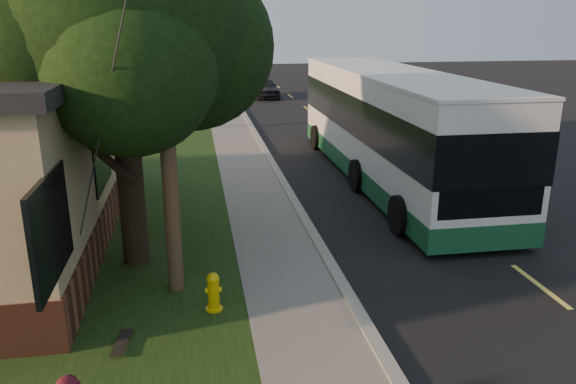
# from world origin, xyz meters

# --- Properties ---
(ground) EXTENTS (120.00, 120.00, 0.00)m
(ground) POSITION_xyz_m (0.00, 0.00, 0.00)
(ground) COLOR black
(ground) RESTS_ON ground
(road) EXTENTS (8.00, 80.00, 0.01)m
(road) POSITION_xyz_m (4.00, 10.00, 0.01)
(road) COLOR black
(road) RESTS_ON ground
(curb) EXTENTS (0.25, 80.00, 0.12)m
(curb) POSITION_xyz_m (0.00, 10.00, 0.06)
(curb) COLOR gray
(curb) RESTS_ON ground
(sidewalk) EXTENTS (2.00, 80.00, 0.08)m
(sidewalk) POSITION_xyz_m (-1.00, 10.00, 0.04)
(sidewalk) COLOR slate
(sidewalk) RESTS_ON ground
(grass_verge) EXTENTS (5.00, 80.00, 0.07)m
(grass_verge) POSITION_xyz_m (-4.50, 10.00, 0.04)
(grass_verge) COLOR black
(grass_verge) RESTS_ON ground
(fire_hydrant) EXTENTS (0.32, 0.32, 0.74)m
(fire_hydrant) POSITION_xyz_m (-2.60, 0.00, 0.43)
(fire_hydrant) COLOR #E0BD0B
(fire_hydrant) RESTS_ON grass_verge
(utility_pole) EXTENTS (2.86, 3.21, 9.07)m
(utility_pole) POSITION_xyz_m (-3.31, 0.99, 4.63)
(utility_pole) COLOR #473321
(utility_pole) RESTS_ON ground
(leafy_tree) EXTENTS (6.30, 6.00, 7.80)m
(leafy_tree) POSITION_xyz_m (-4.17, 2.65, 5.17)
(leafy_tree) COLOR black
(leafy_tree) RESTS_ON grass_verge
(bare_tree_near) EXTENTS (1.38, 1.21, 4.31)m
(bare_tree_near) POSITION_xyz_m (-3.50, 18.00, 2.15)
(bare_tree_near) COLOR black
(bare_tree_near) RESTS_ON grass_verge
(bare_tree_far) EXTENTS (1.38, 1.21, 4.03)m
(bare_tree_far) POSITION_xyz_m (-3.00, 30.00, 2.00)
(bare_tree_far) COLOR black
(bare_tree_far) RESTS_ON grass_verge
(traffic_signal) EXTENTS (0.18, 0.22, 5.50)m
(traffic_signal) POSITION_xyz_m (0.50, 34.00, 3.16)
(traffic_signal) COLOR #2D2D30
(traffic_signal) RESTS_ON ground
(transit_bus) EXTENTS (3.10, 13.42, 3.63)m
(transit_bus) POSITION_xyz_m (3.57, 8.10, 1.93)
(transit_bus) COLOR silver
(transit_bus) RESTS_ON ground
(skateboard_main) EXTENTS (0.29, 0.82, 0.07)m
(skateboard_main) POSITION_xyz_m (-4.15, -0.96, 0.13)
(skateboard_main) COLOR black
(skateboard_main) RESTS_ON grass_verge
(dumpster) EXTENTS (1.54, 1.32, 1.18)m
(dumpster) POSITION_xyz_m (-7.39, 9.97, 0.64)
(dumpster) COLOR black
(dumpster) RESTS_ON building_lot
(distant_car) EXTENTS (1.84, 4.13, 1.38)m
(distant_car) POSITION_xyz_m (2.10, 29.53, 0.69)
(distant_car) COLOR black
(distant_car) RESTS_ON ground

